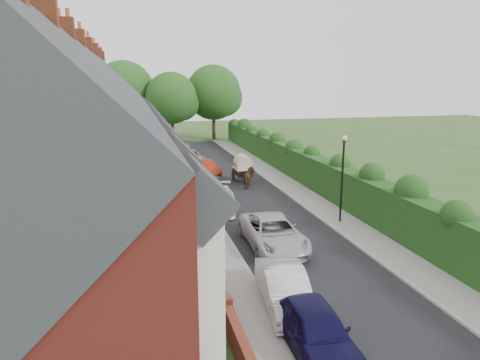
% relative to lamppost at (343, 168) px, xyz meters
% --- Properties ---
extents(ground, '(140.00, 140.00, 0.00)m').
position_rel_lamppost_xyz_m(ground, '(-3.40, -4.00, -3.30)').
color(ground, '#2D4C1E').
rests_on(ground, ground).
extents(road, '(6.00, 58.00, 0.02)m').
position_rel_lamppost_xyz_m(road, '(-3.90, 7.00, -3.29)').
color(road, black).
rests_on(road, ground).
extents(pavement_hedge_side, '(2.20, 58.00, 0.12)m').
position_rel_lamppost_xyz_m(pavement_hedge_side, '(0.20, 7.00, -3.24)').
color(pavement_hedge_side, gray).
rests_on(pavement_hedge_side, ground).
extents(pavement_house_side, '(1.70, 58.00, 0.12)m').
position_rel_lamppost_xyz_m(pavement_house_side, '(-7.75, 7.00, -3.24)').
color(pavement_house_side, gray).
rests_on(pavement_house_side, ground).
extents(kerb_hedge_side, '(0.18, 58.00, 0.13)m').
position_rel_lamppost_xyz_m(kerb_hedge_side, '(-0.85, 7.00, -3.23)').
color(kerb_hedge_side, '#9A9A95').
rests_on(kerb_hedge_side, ground).
extents(kerb_house_side, '(0.18, 58.00, 0.13)m').
position_rel_lamppost_xyz_m(kerb_house_side, '(-6.95, 7.00, -3.23)').
color(kerb_house_side, '#9A9A95').
rests_on(kerb_house_side, ground).
extents(hedge, '(2.10, 58.00, 2.85)m').
position_rel_lamppost_xyz_m(hedge, '(2.00, 7.00, -1.70)').
color(hedge, '#123812').
rests_on(hedge, ground).
extents(terrace_row, '(9.05, 40.50, 11.50)m').
position_rel_lamppost_xyz_m(terrace_row, '(-14.27, 5.98, 1.18)').
color(terrace_row, maroon).
rests_on(terrace_row, ground).
extents(garden_wall_row, '(0.35, 40.35, 1.10)m').
position_rel_lamppost_xyz_m(garden_wall_row, '(-8.75, 6.00, -2.84)').
color(garden_wall_row, brown).
rests_on(garden_wall_row, ground).
extents(lamppost, '(0.32, 0.32, 5.16)m').
position_rel_lamppost_xyz_m(lamppost, '(0.00, 0.00, 0.00)').
color(lamppost, black).
rests_on(lamppost, ground).
extents(tree_far_left, '(7.14, 6.80, 9.29)m').
position_rel_lamppost_xyz_m(tree_far_left, '(-6.05, 36.08, 2.41)').
color(tree_far_left, '#332316').
rests_on(tree_far_left, ground).
extents(tree_far_right, '(7.98, 7.60, 10.31)m').
position_rel_lamppost_xyz_m(tree_far_right, '(-0.01, 38.08, 3.02)').
color(tree_far_right, '#332316').
rests_on(tree_far_right, ground).
extents(tree_far_back, '(8.40, 8.00, 10.82)m').
position_rel_lamppost_xyz_m(tree_far_back, '(-11.99, 39.08, 3.32)').
color(tree_far_back, '#332316').
rests_on(tree_far_back, ground).
extents(car_navy, '(1.90, 4.51, 1.52)m').
position_rel_lamppost_xyz_m(car_navy, '(-6.40, -10.95, -2.54)').
color(car_navy, black).
rests_on(car_navy, ground).
extents(car_silver_a, '(2.03, 4.56, 1.46)m').
position_rel_lamppost_xyz_m(car_silver_a, '(-6.40, -8.20, -2.57)').
color(car_silver_a, silver).
rests_on(car_silver_a, ground).
extents(car_silver_b, '(2.64, 5.55, 1.53)m').
position_rel_lamppost_xyz_m(car_silver_b, '(-5.00, -2.60, -2.53)').
color(car_silver_b, silver).
rests_on(car_silver_b, ground).
extents(car_white, '(2.86, 5.20, 1.43)m').
position_rel_lamppost_xyz_m(car_white, '(-6.40, 4.18, -2.58)').
color(car_white, white).
rests_on(car_white, ground).
extents(car_green, '(2.23, 4.20, 1.36)m').
position_rel_lamppost_xyz_m(car_green, '(-5.93, 8.60, -2.62)').
color(car_green, black).
rests_on(car_green, ground).
extents(car_red, '(2.28, 4.29, 1.34)m').
position_rel_lamppost_xyz_m(car_red, '(-5.53, 14.70, -2.63)').
color(car_red, maroon).
rests_on(car_red, ground).
extents(car_beige, '(2.97, 5.33, 1.41)m').
position_rel_lamppost_xyz_m(car_beige, '(-6.19, 20.28, -2.59)').
color(car_beige, tan).
rests_on(car_beige, ground).
extents(car_grey, '(2.89, 5.00, 1.36)m').
position_rel_lamppost_xyz_m(car_grey, '(-6.40, 25.58, -2.62)').
color(car_grey, slate).
rests_on(car_grey, ground).
extents(horse, '(1.40, 2.03, 1.57)m').
position_rel_lamppost_xyz_m(horse, '(-2.94, 9.51, -2.51)').
color(horse, '#4B341B').
rests_on(horse, ground).
extents(horse_cart, '(1.42, 3.15, 2.27)m').
position_rel_lamppost_xyz_m(horse_cart, '(-2.94, 11.52, -2.00)').
color(horse_cart, black).
rests_on(horse_cart, ground).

